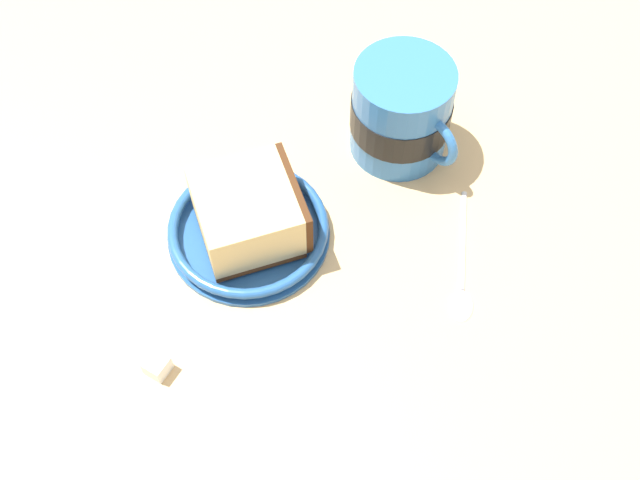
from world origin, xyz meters
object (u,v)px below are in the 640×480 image
teaspoon (462,280)px  cake_slice (249,212)px  tea_mug (402,111)px  small_plate (248,230)px  sugar_cube (157,366)px

teaspoon → cake_slice: bearing=41.2°
tea_mug → teaspoon: 16.19cm
cake_slice → teaspoon: 18.89cm
small_plate → cake_slice: (-0.07, -0.26, 2.67)cm
cake_slice → sugar_cube: cake_slice is taller
cake_slice → tea_mug: tea_mug is taller
cake_slice → sugar_cube: 14.68cm
tea_mug → sugar_cube: size_ratio=6.60×
small_plate → teaspoon: size_ratio=1.32×
small_plate → cake_slice: 2.68cm
cake_slice → teaspoon: cake_slice is taller
sugar_cube → tea_mug: bearing=-75.3°
small_plate → teaspoon: 18.85cm
cake_slice → tea_mug: 16.71cm
sugar_cube → teaspoon: bearing=-106.2°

